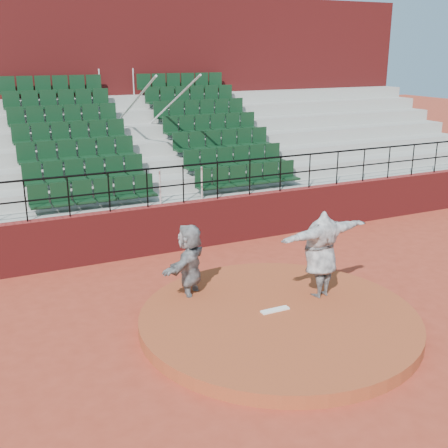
{
  "coord_description": "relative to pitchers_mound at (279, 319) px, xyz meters",
  "views": [
    {
      "loc": [
        -5.31,
        -8.56,
        5.21
      ],
      "look_at": [
        0.0,
        2.5,
        1.4
      ],
      "focal_mm": 45.0,
      "sensor_mm": 36.0,
      "label": 1
    }
  ],
  "objects": [
    {
      "name": "ground",
      "position": [
        0.0,
        0.0,
        -0.12
      ],
      "size": [
        90.0,
        90.0,
        0.0
      ],
      "primitive_type": "plane",
      "color": "#9D3623",
      "rests_on": "ground"
    },
    {
      "name": "press_box_facade",
      "position": [
        0.0,
        12.6,
        3.43
      ],
      "size": [
        24.0,
        3.0,
        7.1
      ],
      "primitive_type": "cube",
      "color": "maroon",
      "rests_on": "ground"
    },
    {
      "name": "wall_railing",
      "position": [
        0.0,
        5.0,
        1.9
      ],
      "size": [
        24.04,
        0.05,
        1.03
      ],
      "color": "black",
      "rests_on": "boundary_wall"
    },
    {
      "name": "pitching_rubber",
      "position": [
        0.0,
        0.15,
        0.14
      ],
      "size": [
        0.6,
        0.15,
        0.03
      ],
      "primitive_type": "cube",
      "color": "white",
      "rests_on": "pitchers_mound"
    },
    {
      "name": "pitcher",
      "position": [
        1.21,
        0.39,
        1.05
      ],
      "size": [
        2.35,
        0.95,
        1.86
      ],
      "primitive_type": "imported",
      "rotation": [
        0.0,
        0.0,
        3.29
      ],
      "color": "black",
      "rests_on": "pitchers_mound"
    },
    {
      "name": "fielder",
      "position": [
        -1.2,
        1.67,
        0.77
      ],
      "size": [
        1.56,
        1.53,
        1.79
      ],
      "primitive_type": "imported",
      "rotation": [
        0.0,
        0.0,
        3.91
      ],
      "color": "black",
      "rests_on": "ground"
    },
    {
      "name": "seating_deck",
      "position": [
        0.0,
        8.65,
        1.32
      ],
      "size": [
        24.0,
        5.97,
        4.63
      ],
      "color": "#999994",
      "rests_on": "ground"
    },
    {
      "name": "pitchers_mound",
      "position": [
        0.0,
        0.0,
        0.0
      ],
      "size": [
        5.5,
        5.5,
        0.25
      ],
      "primitive_type": "cylinder",
      "color": "#9A4122",
      "rests_on": "ground"
    },
    {
      "name": "boundary_wall",
      "position": [
        0.0,
        5.0,
        0.53
      ],
      "size": [
        24.0,
        0.3,
        1.3
      ],
      "primitive_type": "cube",
      "color": "maroon",
      "rests_on": "ground"
    }
  ]
}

